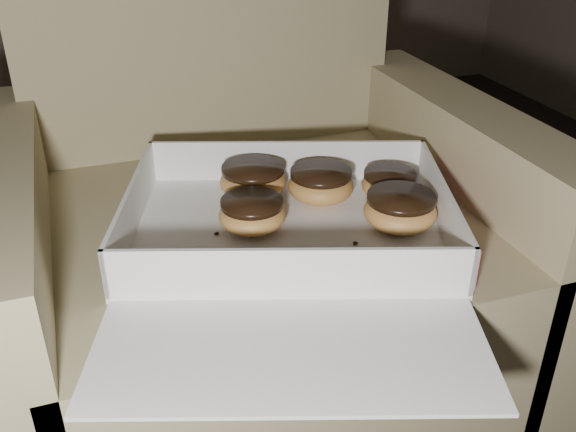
% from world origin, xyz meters
% --- Properties ---
extents(armchair, '(0.82, 0.69, 0.85)m').
position_xyz_m(armchair, '(0.48, 0.71, 0.27)').
color(armchair, '#95865F').
rests_on(armchair, floor).
extents(bakery_box, '(0.58, 0.63, 0.07)m').
position_xyz_m(bakery_box, '(0.49, 0.53, 0.40)').
color(bakery_box, white).
rests_on(bakery_box, armchair).
extents(donut_a, '(0.10, 0.10, 0.05)m').
position_xyz_m(donut_a, '(0.57, 0.64, 0.42)').
color(donut_a, '#C18B43').
rests_on(donut_a, bakery_box).
extents(donut_b, '(0.10, 0.10, 0.05)m').
position_xyz_m(donut_b, '(0.65, 0.53, 0.42)').
color(donut_b, '#C18B43').
rests_on(donut_b, bakery_box).
extents(donut_c, '(0.09, 0.09, 0.05)m').
position_xyz_m(donut_c, '(0.45, 0.59, 0.41)').
color(donut_c, '#C18B43').
rests_on(donut_c, bakery_box).
extents(donut_d, '(0.10, 0.10, 0.05)m').
position_xyz_m(donut_d, '(0.48, 0.69, 0.42)').
color(donut_d, '#C18B43').
rests_on(donut_d, bakery_box).
extents(donut_e, '(0.09, 0.09, 0.04)m').
position_xyz_m(donut_e, '(0.68, 0.62, 0.41)').
color(donut_e, '#C18B43').
rests_on(donut_e, bakery_box).
extents(crumb_a, '(0.01, 0.01, 0.00)m').
position_xyz_m(crumb_a, '(0.56, 0.46, 0.39)').
color(crumb_a, black).
rests_on(crumb_a, bakery_box).
extents(crumb_b, '(0.01, 0.01, 0.00)m').
position_xyz_m(crumb_b, '(0.48, 0.46, 0.39)').
color(crumb_b, black).
rests_on(crumb_b, bakery_box).
extents(crumb_c, '(0.01, 0.01, 0.00)m').
position_xyz_m(crumb_c, '(0.57, 0.50, 0.39)').
color(crumb_c, black).
rests_on(crumb_c, bakery_box).
extents(crumb_d, '(0.01, 0.01, 0.00)m').
position_xyz_m(crumb_d, '(0.40, 0.59, 0.39)').
color(crumb_d, black).
rests_on(crumb_d, bakery_box).
extents(crumb_e, '(0.01, 0.01, 0.00)m').
position_xyz_m(crumb_e, '(0.42, 0.51, 0.39)').
color(crumb_e, black).
rests_on(crumb_e, bakery_box).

